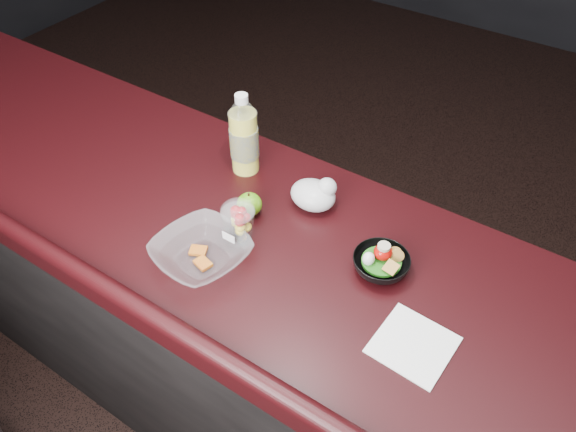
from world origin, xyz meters
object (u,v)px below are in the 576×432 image
(lemonade_bottle, at_px, (244,140))
(fruit_cup, at_px, (238,222))
(green_apple, at_px, (249,204))
(snack_bowl, at_px, (381,263))
(takeout_bowl, at_px, (201,252))

(lemonade_bottle, height_order, fruit_cup, lemonade_bottle)
(green_apple, height_order, snack_bowl, snack_bowl)
(lemonade_bottle, xyz_separation_m, takeout_bowl, (0.13, -0.35, -0.08))
(snack_bowl, height_order, takeout_bowl, snack_bowl)
(fruit_cup, height_order, snack_bowl, fruit_cup)
(green_apple, distance_m, takeout_bowl, 0.20)
(green_apple, bearing_deg, fruit_cup, -68.38)
(lemonade_bottle, xyz_separation_m, green_apple, (0.12, -0.15, -0.07))
(fruit_cup, xyz_separation_m, green_apple, (-0.04, 0.09, -0.03))
(lemonade_bottle, distance_m, fruit_cup, 0.29)
(lemonade_bottle, xyz_separation_m, fruit_cup, (0.16, -0.24, -0.04))
(green_apple, bearing_deg, lemonade_bottle, 129.74)
(fruit_cup, distance_m, green_apple, 0.11)
(fruit_cup, xyz_separation_m, takeout_bowl, (-0.03, -0.11, -0.04))
(green_apple, xyz_separation_m, takeout_bowl, (0.00, -0.20, -0.00))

